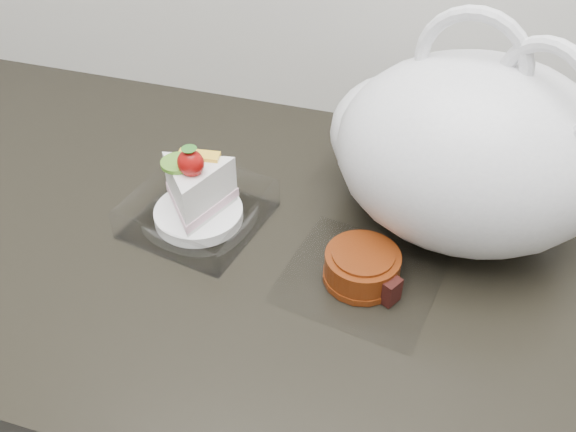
{
  "coord_description": "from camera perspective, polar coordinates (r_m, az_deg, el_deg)",
  "views": [
    {
      "loc": [
        0.11,
        1.13,
        1.44
      ],
      "look_at": [
        -0.07,
        1.69,
        0.94
      ],
      "focal_mm": 40.0,
      "sensor_mm": 36.0,
      "label": 1
    }
  ],
  "objects": [
    {
      "name": "cake_tray",
      "position": [
        0.81,
        -8.08,
        1.27
      ],
      "size": [
        0.18,
        0.18,
        0.12
      ],
      "rotation": [
        0.0,
        0.0,
        -0.18
      ],
      "color": "white",
      "rests_on": "counter"
    },
    {
      "name": "mooncake_wrap",
      "position": [
        0.75,
        6.67,
        -4.76
      ],
      "size": [
        0.2,
        0.19,
        0.04
      ],
      "rotation": [
        0.0,
        0.0,
        0.02
      ],
      "color": "white",
      "rests_on": "counter"
    },
    {
      "name": "plastic_bag",
      "position": [
        0.78,
        14.75,
        5.77
      ],
      "size": [
        0.39,
        0.34,
        0.29
      ],
      "rotation": [
        0.0,
        0.0,
        -0.39
      ],
      "color": "white",
      "rests_on": "counter"
    }
  ]
}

